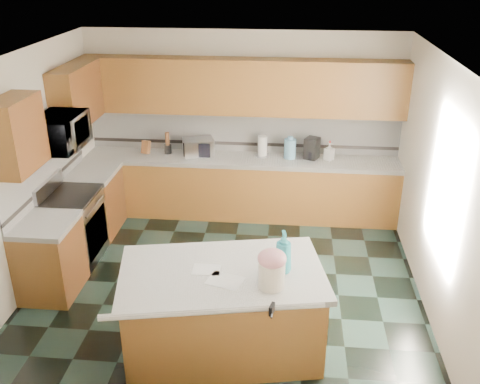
# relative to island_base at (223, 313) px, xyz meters

# --- Properties ---
(floor) EXTENTS (4.60, 4.60, 0.00)m
(floor) POSITION_rel_island_base_xyz_m (-0.12, 1.04, -0.43)
(floor) COLOR black
(floor) RESTS_ON ground
(ceiling) EXTENTS (4.60, 4.60, 0.00)m
(ceiling) POSITION_rel_island_base_xyz_m (-0.12, 1.04, 2.27)
(ceiling) COLOR white
(ceiling) RESTS_ON ground
(wall_back) EXTENTS (4.60, 0.04, 2.70)m
(wall_back) POSITION_rel_island_base_xyz_m (-0.12, 3.36, 0.92)
(wall_back) COLOR #EEE4D1
(wall_back) RESTS_ON ground
(wall_front) EXTENTS (4.60, 0.04, 2.70)m
(wall_front) POSITION_rel_island_base_xyz_m (-0.12, -1.28, 0.92)
(wall_front) COLOR #EEE4D1
(wall_front) RESTS_ON ground
(wall_left) EXTENTS (0.04, 4.60, 2.70)m
(wall_left) POSITION_rel_island_base_xyz_m (-2.44, 1.04, 0.92)
(wall_left) COLOR #EEE4D1
(wall_left) RESTS_ON ground
(wall_right) EXTENTS (0.04, 4.60, 2.70)m
(wall_right) POSITION_rel_island_base_xyz_m (2.20, 1.04, 0.92)
(wall_right) COLOR #EEE4D1
(wall_right) RESTS_ON ground
(back_base_cab) EXTENTS (4.60, 0.60, 0.86)m
(back_base_cab) POSITION_rel_island_base_xyz_m (-0.12, 3.04, 0.00)
(back_base_cab) COLOR black
(back_base_cab) RESTS_ON ground
(back_countertop) EXTENTS (4.60, 0.64, 0.06)m
(back_countertop) POSITION_rel_island_base_xyz_m (-0.12, 3.04, 0.46)
(back_countertop) COLOR white
(back_countertop) RESTS_ON back_base_cab
(back_upper_cab) EXTENTS (4.60, 0.33, 0.78)m
(back_upper_cab) POSITION_rel_island_base_xyz_m (-0.12, 3.17, 1.51)
(back_upper_cab) COLOR black
(back_upper_cab) RESTS_ON wall_back
(back_backsplash) EXTENTS (4.60, 0.02, 0.63)m
(back_backsplash) POSITION_rel_island_base_xyz_m (-0.12, 3.33, 0.81)
(back_backsplash) COLOR silver
(back_backsplash) RESTS_ON back_countertop
(back_accent_band) EXTENTS (4.60, 0.01, 0.05)m
(back_accent_band) POSITION_rel_island_base_xyz_m (-0.12, 3.32, 0.61)
(back_accent_band) COLOR black
(back_accent_band) RESTS_ON back_countertop
(left_base_cab_rear) EXTENTS (0.60, 0.82, 0.86)m
(left_base_cab_rear) POSITION_rel_island_base_xyz_m (-2.12, 2.33, 0.00)
(left_base_cab_rear) COLOR black
(left_base_cab_rear) RESTS_ON ground
(left_counter_rear) EXTENTS (0.64, 0.82, 0.06)m
(left_counter_rear) POSITION_rel_island_base_xyz_m (-2.12, 2.33, 0.46)
(left_counter_rear) COLOR white
(left_counter_rear) RESTS_ON left_base_cab_rear
(left_base_cab_front) EXTENTS (0.60, 0.72, 0.86)m
(left_base_cab_front) POSITION_rel_island_base_xyz_m (-2.12, 0.80, 0.00)
(left_base_cab_front) COLOR black
(left_base_cab_front) RESTS_ON ground
(left_counter_front) EXTENTS (0.64, 0.72, 0.06)m
(left_counter_front) POSITION_rel_island_base_xyz_m (-2.12, 0.80, 0.46)
(left_counter_front) COLOR white
(left_counter_front) RESTS_ON left_base_cab_front
(left_backsplash) EXTENTS (0.02, 2.30, 0.63)m
(left_backsplash) POSITION_rel_island_base_xyz_m (-2.40, 1.59, 0.81)
(left_backsplash) COLOR silver
(left_backsplash) RESTS_ON wall_left
(left_accent_band) EXTENTS (0.01, 2.30, 0.05)m
(left_accent_band) POSITION_rel_island_base_xyz_m (-2.40, 1.59, 0.61)
(left_accent_band) COLOR black
(left_accent_band) RESTS_ON wall_left
(left_upper_cab_rear) EXTENTS (0.33, 1.09, 0.78)m
(left_upper_cab_rear) POSITION_rel_island_base_xyz_m (-2.25, 2.46, 1.51)
(left_upper_cab_rear) COLOR black
(left_upper_cab_rear) RESTS_ON wall_left
(left_upper_cab_front) EXTENTS (0.33, 0.72, 0.78)m
(left_upper_cab_front) POSITION_rel_island_base_xyz_m (-2.25, 0.80, 1.51)
(left_upper_cab_front) COLOR black
(left_upper_cab_front) RESTS_ON wall_left
(range_body) EXTENTS (0.60, 0.76, 0.88)m
(range_body) POSITION_rel_island_base_xyz_m (-2.12, 1.54, 0.01)
(range_body) COLOR #B7B7BC
(range_body) RESTS_ON ground
(range_oven_door) EXTENTS (0.02, 0.68, 0.55)m
(range_oven_door) POSITION_rel_island_base_xyz_m (-1.83, 1.54, -0.03)
(range_oven_door) COLOR black
(range_oven_door) RESTS_ON range_body
(range_cooktop) EXTENTS (0.62, 0.78, 0.04)m
(range_cooktop) POSITION_rel_island_base_xyz_m (-2.12, 1.54, 0.47)
(range_cooktop) COLOR black
(range_cooktop) RESTS_ON range_body
(range_handle) EXTENTS (0.02, 0.66, 0.02)m
(range_handle) POSITION_rel_island_base_xyz_m (-1.80, 1.54, 0.35)
(range_handle) COLOR #B7B7BC
(range_handle) RESTS_ON range_body
(range_backguard) EXTENTS (0.06, 0.76, 0.18)m
(range_backguard) POSITION_rel_island_base_xyz_m (-2.38, 1.54, 0.59)
(range_backguard) COLOR #B7B7BC
(range_backguard) RESTS_ON range_body
(microwave) EXTENTS (0.50, 0.73, 0.41)m
(microwave) POSITION_rel_island_base_xyz_m (-2.12, 1.54, 1.30)
(microwave) COLOR #B7B7BC
(microwave) RESTS_ON wall_left
(island_base) EXTENTS (2.00, 1.38, 0.86)m
(island_base) POSITION_rel_island_base_xyz_m (0.00, 0.00, 0.00)
(island_base) COLOR black
(island_base) RESTS_ON ground
(island_top) EXTENTS (2.12, 1.50, 0.06)m
(island_top) POSITION_rel_island_base_xyz_m (0.00, 0.00, 0.46)
(island_top) COLOR white
(island_top) RESTS_ON island_base
(island_bullnose) EXTENTS (1.91, 0.44, 0.06)m
(island_bullnose) POSITION_rel_island_base_xyz_m (0.00, -0.57, 0.46)
(island_bullnose) COLOR white
(island_bullnose) RESTS_ON island_base
(treat_jar) EXTENTS (0.29, 0.29, 0.25)m
(treat_jar) POSITION_rel_island_base_xyz_m (0.48, -0.20, 0.62)
(treat_jar) COLOR white
(treat_jar) RESTS_ON island_top
(treat_jar_lid) EXTENTS (0.26, 0.26, 0.16)m
(treat_jar_lid) POSITION_rel_island_base_xyz_m (0.48, -0.20, 0.78)
(treat_jar_lid) COLOR #CC818E
(treat_jar_lid) RESTS_ON treat_jar
(treat_jar_knob) EXTENTS (0.09, 0.03, 0.03)m
(treat_jar_knob) POSITION_rel_island_base_xyz_m (0.48, -0.20, 0.83)
(treat_jar_knob) COLOR tan
(treat_jar_knob) RESTS_ON treat_jar_lid
(treat_jar_knob_end_l) EXTENTS (0.05, 0.05, 0.05)m
(treat_jar_knob_end_l) POSITION_rel_island_base_xyz_m (0.43, -0.20, 0.83)
(treat_jar_knob_end_l) COLOR tan
(treat_jar_knob_end_l) RESTS_ON treat_jar_lid
(treat_jar_knob_end_r) EXTENTS (0.05, 0.05, 0.05)m
(treat_jar_knob_end_r) POSITION_rel_island_base_xyz_m (0.52, -0.20, 0.83)
(treat_jar_knob_end_r) COLOR tan
(treat_jar_knob_end_r) RESTS_ON treat_jar_lid
(soap_bottle_island) EXTENTS (0.19, 0.20, 0.43)m
(soap_bottle_island) POSITION_rel_island_base_xyz_m (0.57, 0.06, 0.70)
(soap_bottle_island) COLOR teal
(soap_bottle_island) RESTS_ON island_top
(paper_sheet_a) EXTENTS (0.38, 0.32, 0.00)m
(paper_sheet_a) POSITION_rel_island_base_xyz_m (0.05, -0.15, 0.49)
(paper_sheet_a) COLOR white
(paper_sheet_a) RESTS_ON island_top
(paper_sheet_b) EXTENTS (0.27, 0.21, 0.00)m
(paper_sheet_b) POSITION_rel_island_base_xyz_m (-0.15, 0.01, 0.49)
(paper_sheet_b) COLOR white
(paper_sheet_b) RESTS_ON island_top
(clamp_body) EXTENTS (0.05, 0.10, 0.09)m
(clamp_body) POSITION_rel_island_base_xyz_m (0.50, -0.55, 0.50)
(clamp_body) COLOR black
(clamp_body) RESTS_ON island_top
(clamp_handle) EXTENTS (0.02, 0.07, 0.02)m
(clamp_handle) POSITION_rel_island_base_xyz_m (0.50, -0.61, 0.48)
(clamp_handle) COLOR black
(clamp_handle) RESTS_ON island_top
(knife_block) EXTENTS (0.14, 0.16, 0.21)m
(knife_block) POSITION_rel_island_base_xyz_m (-1.54, 3.09, 0.59)
(knife_block) COLOR #472814
(knife_block) RESTS_ON back_countertop
(utensil_crock) EXTENTS (0.11, 0.11, 0.13)m
(utensil_crock) POSITION_rel_island_base_xyz_m (-1.22, 3.12, 0.56)
(utensil_crock) COLOR black
(utensil_crock) RESTS_ON back_countertop
(utensil_bundle) EXTENTS (0.06, 0.06, 0.20)m
(utensil_bundle) POSITION_rel_island_base_xyz_m (-1.22, 3.12, 0.72)
(utensil_bundle) COLOR #472814
(utensil_bundle) RESTS_ON utensil_crock
(toaster_oven) EXTENTS (0.50, 0.42, 0.25)m
(toaster_oven) POSITION_rel_island_base_xyz_m (-0.75, 3.09, 0.62)
(toaster_oven) COLOR #B7B7BC
(toaster_oven) RESTS_ON back_countertop
(toaster_oven_door) EXTENTS (0.39, 0.01, 0.21)m
(toaster_oven_door) POSITION_rel_island_base_xyz_m (-0.75, 2.95, 0.62)
(toaster_oven_door) COLOR black
(toaster_oven_door) RESTS_ON toaster_oven
(paper_towel) EXTENTS (0.14, 0.14, 0.31)m
(paper_towel) POSITION_rel_island_base_xyz_m (0.19, 3.14, 0.64)
(paper_towel) COLOR white
(paper_towel) RESTS_ON back_countertop
(paper_towel_base) EXTENTS (0.20, 0.20, 0.01)m
(paper_towel_base) POSITION_rel_island_base_xyz_m (0.19, 3.14, 0.50)
(paper_towel_base) COLOR #B7B7BC
(paper_towel_base) RESTS_ON back_countertop
(water_jug) EXTENTS (0.17, 0.17, 0.29)m
(water_jug) POSITION_rel_island_base_xyz_m (0.60, 3.10, 0.63)
(water_jug) COLOR #6BA5CA
(water_jug) RESTS_ON back_countertop
(water_jug_neck) EXTENTS (0.08, 0.08, 0.04)m
(water_jug_neck) POSITION_rel_island_base_xyz_m (0.60, 3.10, 0.80)
(water_jug_neck) COLOR #6BA5CA
(water_jug_neck) RESTS_ON water_jug
(coffee_maker) EXTENTS (0.25, 0.26, 0.31)m
(coffee_maker) POSITION_rel_island_base_xyz_m (0.91, 3.12, 0.65)
(coffee_maker) COLOR black
(coffee_maker) RESTS_ON back_countertop
(coffee_carafe) EXTENTS (0.13, 0.13, 0.13)m
(coffee_carafe) POSITION_rel_island_base_xyz_m (0.91, 3.07, 0.55)
(coffee_carafe) COLOR black
(coffee_carafe) RESTS_ON back_countertop
(soap_bottle_back) EXTENTS (0.16, 0.16, 0.26)m
(soap_bottle_back) POSITION_rel_island_base_xyz_m (1.16, 3.09, 0.62)
(soap_bottle_back) COLOR white
(soap_bottle_back) RESTS_ON back_countertop
(soap_back_cap) EXTENTS (0.02, 0.02, 0.03)m
(soap_back_cap) POSITION_rel_island_base_xyz_m (1.16, 3.09, 0.76)
(soap_back_cap) COLOR red
(soap_back_cap) RESTS_ON soap_bottle_back
(window_light_proxy) EXTENTS (0.02, 1.40, 1.10)m
(window_light_proxy) POSITION_rel_island_base_xyz_m (2.17, 0.84, 1.07)
(window_light_proxy) COLOR white
(window_light_proxy) RESTS_ON wall_right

